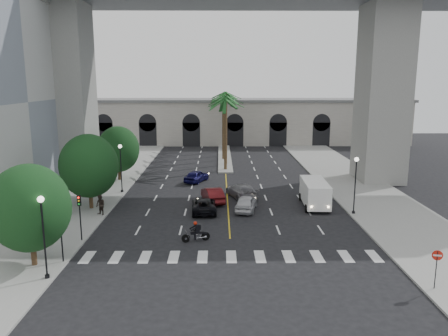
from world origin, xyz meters
TOP-DOWN VIEW (x-y plane):
  - ground at (0.00, 0.00)m, footprint 140.00×140.00m
  - sidewalk_left at (-15.00, 15.00)m, footprint 8.00×100.00m
  - sidewalk_right at (15.00, 15.00)m, footprint 8.00×100.00m
  - median at (0.00, 38.00)m, footprint 2.00×24.00m
  - pier_building at (0.00, 55.00)m, footprint 71.00×10.50m
  - bridge at (3.42, 22.00)m, footprint 75.00×13.00m
  - palm_a at (0.00, 28.00)m, footprint 3.20×3.20m
  - palm_b at (0.10, 32.00)m, footprint 3.20×3.20m
  - palm_c at (-0.20, 36.00)m, footprint 3.20×3.20m
  - palm_d at (0.15, 40.00)m, footprint 3.20×3.20m
  - palm_e at (-0.10, 44.00)m, footprint 3.20×3.20m
  - palm_f at (0.20, 48.00)m, footprint 3.20×3.20m
  - street_tree_near at (-13.00, -3.00)m, footprint 5.20×5.20m
  - street_tree_mid at (-13.00, 10.00)m, footprint 5.44×5.44m
  - street_tree_far at (-13.00, 22.00)m, footprint 5.04×5.04m
  - lamp_post_left_near at (-11.40, -5.00)m, footprint 0.40×0.40m
  - lamp_post_left_far at (-11.40, 16.00)m, footprint 0.40×0.40m
  - lamp_post_right at (11.40, 8.00)m, footprint 0.40×0.40m
  - traffic_signal_near at (-11.30, -2.50)m, footprint 0.25×0.18m
  - traffic_signal_far at (-11.30, 1.50)m, footprint 0.25×0.18m
  - motorcycle_rider at (-2.56, 1.51)m, footprint 2.14×0.84m
  - car_a at (1.69, 9.47)m, footprint 2.59×4.61m
  - car_b at (-1.50, 12.47)m, footprint 2.62×4.82m
  - car_c at (-2.25, 9.08)m, footprint 2.42×4.86m
  - car_d at (1.50, 14.02)m, footprint 3.59×5.50m
  - car_e at (-3.59, 21.31)m, footprint 3.22×4.53m
  - cargo_van at (8.41, 10.77)m, footprint 2.59×5.95m
  - pedestrian_a at (-15.15, 2.32)m, footprint 0.74×0.63m
  - pedestrian_b at (-11.50, 7.75)m, footprint 1.14×1.09m
  - do_not_enter_sign at (11.71, -6.62)m, footprint 0.60×0.17m

SIDE VIEW (x-z plane):
  - ground at x=0.00m, z-range 0.00..0.00m
  - sidewalk_left at x=-15.00m, z-range 0.00..0.15m
  - sidewalk_right at x=15.00m, z-range 0.00..0.15m
  - median at x=0.00m, z-range 0.00..0.20m
  - car_c at x=-2.25m, z-range 0.00..1.32m
  - car_e at x=-3.59m, z-range 0.00..1.43m
  - motorcycle_rider at x=-2.56m, z-range -0.08..1.52m
  - car_a at x=1.69m, z-range 0.00..1.48m
  - car_d at x=1.50m, z-range 0.00..1.48m
  - car_b at x=-1.50m, z-range 0.00..1.51m
  - pedestrian_a at x=-15.15m, z-range 0.15..1.86m
  - pedestrian_b at x=-11.50m, z-range 0.15..2.00m
  - cargo_van at x=8.41m, z-range 0.14..2.63m
  - do_not_enter_sign at x=11.71m, z-range 0.57..3.07m
  - traffic_signal_near at x=-11.30m, z-range 0.69..4.34m
  - traffic_signal_far at x=-11.30m, z-range 0.69..4.34m
  - lamp_post_left_near at x=-11.40m, z-range 0.55..5.90m
  - lamp_post_left_far at x=-11.40m, z-range 0.55..5.90m
  - lamp_post_right at x=11.40m, z-range 0.55..5.90m
  - street_tree_far at x=-13.00m, z-range 0.56..7.24m
  - street_tree_near at x=-13.00m, z-range 0.58..7.47m
  - street_tree_mid at x=-13.00m, z-range 0.61..7.81m
  - pier_building at x=0.00m, z-range 0.02..8.52m
  - palm_c at x=-0.20m, z-range 3.86..13.96m
  - palm_a at x=0.00m, z-range 3.95..14.25m
  - palm_e at x=-0.10m, z-range 3.99..14.39m
  - palm_b at x=0.10m, z-range 4.07..14.67m
  - palm_f at x=0.20m, z-range 4.11..14.81m
  - palm_d at x=0.15m, z-range 4.20..15.10m
  - bridge at x=3.42m, z-range 5.51..31.51m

